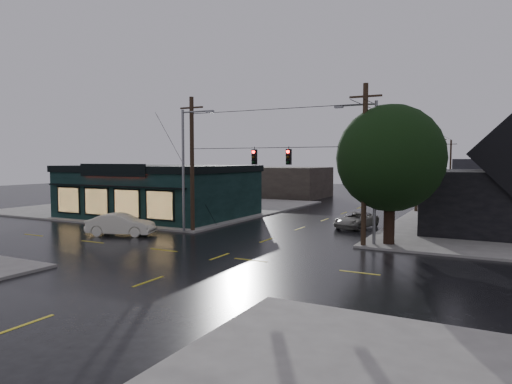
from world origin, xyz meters
The scene contains 15 objects.
ground_plane centered at (0.00, 0.00, 0.00)m, with size 160.00×160.00×0.00m, color black.
sidewalk_nw centered at (-20.00, 20.00, 0.07)m, with size 28.00×28.00×0.15m, color slate.
pizza_shop centered at (-15.00, 12.94, 2.56)m, with size 16.30×12.34×4.90m.
corner_tree centered at (7.82, 7.74, 5.57)m, with size 6.75×6.75×8.81m.
utility_pole_nw centered at (-6.50, 6.50, 0.00)m, with size 2.00×0.32×10.15m, color black, non-canonical shape.
utility_pole_ne centered at (6.50, 6.50, 0.00)m, with size 2.00×0.32×10.15m, color black, non-canonical shape.
utility_pole_far_a centered at (6.50, 28.00, 0.00)m, with size 2.00×0.32×9.65m, color black, non-canonical shape.
utility_pole_far_b centered at (6.50, 48.00, 0.00)m, with size 2.00×0.32×9.15m, color black, non-canonical shape.
utility_pole_far_c centered at (6.50, 68.00, 0.00)m, with size 2.00×0.32×9.15m, color black, non-canonical shape.
span_signal_assembly centered at (0.10, 6.50, 5.70)m, with size 13.00×0.48×1.23m.
streetlight_nw centered at (-6.80, 5.80, 0.00)m, with size 5.40×0.30×9.15m, color gray, non-canonical shape.
streetlight_ne centered at (7.00, 7.20, 0.00)m, with size 5.40×0.30×9.15m, color gray, non-canonical shape.
bg_building_west centered at (-14.00, 40.00, 2.20)m, with size 12.00×10.00×4.40m, color #2E2521.
sedan_cream centered at (-10.23, 2.85, 0.80)m, with size 1.69×4.84×1.59m, color silver.
suv_silver centered at (3.88, 14.40, 0.64)m, with size 2.12×4.59×1.28m, color gray.
Camera 1 is at (13.65, -21.61, 5.45)m, focal length 32.00 mm.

